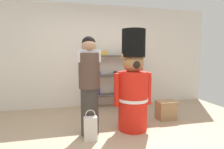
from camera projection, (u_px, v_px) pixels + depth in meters
The scene contains 7 objects.
ground_plane at pixel (112, 144), 2.65m from camera, with size 6.40×6.40×0.00m, color tan.
back_wall at pixel (93, 56), 4.65m from camera, with size 6.40×0.12×2.60m, color silver.
merchandise_shelf at pixel (115, 75), 4.61m from camera, with size 1.36×0.35×1.67m.
teddy_bear_guard at pixel (133, 86), 3.13m from camera, with size 0.69×0.54×1.76m.
person_shopper at pixel (89, 84), 2.91m from camera, with size 0.36×0.35×1.63m.
shopping_bag at pixel (91, 128), 2.76m from camera, with size 0.20×0.12×0.49m.
display_crate at pixel (166, 110), 3.71m from camera, with size 0.38×0.30×0.38m.
Camera 1 is at (-0.58, -2.46, 1.32)m, focal length 28.56 mm.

